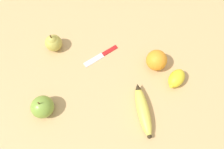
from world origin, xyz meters
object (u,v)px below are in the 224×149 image
object	(u,v)px
orange	(156,60)
pear	(53,43)
apple	(42,107)
paring_knife	(102,55)
lemon	(176,78)
banana	(143,110)

from	to	relation	value
orange	pear	bearing A→B (deg)	-75.00
orange	apple	world-z (taller)	apple
paring_knife	orange	bearing A→B (deg)	-136.48
apple	lemon	world-z (taller)	apple
lemon	paring_knife	size ratio (longest dim) A/B	0.62
banana	lemon	distance (m)	0.17
banana	lemon	xyz separation A→B (m)	(-0.16, 0.06, 0.01)
orange	paring_knife	xyz separation A→B (m)	(0.05, -0.20, -0.04)
orange	paring_knife	bearing A→B (deg)	-75.57
lemon	apple	bearing A→B (deg)	-50.53
orange	paring_knife	size ratio (longest dim) A/B	0.55
pear	paring_knife	size ratio (longest dim) A/B	0.59
lemon	paring_knife	world-z (taller)	lemon
banana	pear	bearing A→B (deg)	41.64
orange	apple	xyz separation A→B (m)	(0.34, -0.28, -0.00)
pear	lemon	distance (m)	0.49
apple	paring_knife	world-z (taller)	apple
apple	banana	bearing A→B (deg)	115.31
apple	pear	bearing A→B (deg)	-155.45
pear	apple	xyz separation A→B (m)	(0.24, 0.11, -0.00)
banana	orange	bearing A→B (deg)	-27.74
banana	apple	bearing A→B (deg)	78.79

